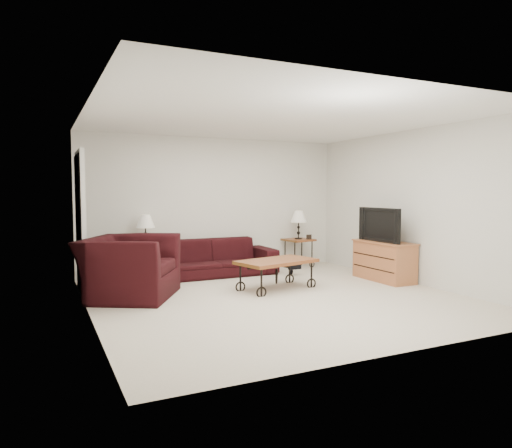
{
  "coord_description": "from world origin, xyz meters",
  "views": [
    {
      "loc": [
        -3.04,
        -5.73,
        1.5
      ],
      "look_at": [
        0.0,
        0.7,
        1.0
      ],
      "focal_mm": 32.61,
      "sensor_mm": 36.0,
      "label": 1
    }
  ],
  "objects_px": {
    "side_table_right": "(298,253)",
    "television": "(384,225)",
    "lamp_left": "(146,231)",
    "lamp_right": "(299,225)",
    "side_table_left": "(146,263)",
    "backpack": "(291,262)",
    "tv_stand": "(384,261)",
    "coffee_table": "(277,274)",
    "sofa": "(214,258)",
    "armchair": "(130,267)"
  },
  "relations": [
    {
      "from": "side_table_right",
      "to": "television",
      "type": "bearing_deg",
      "value": -72.75
    },
    {
      "from": "lamp_left",
      "to": "lamp_right",
      "type": "xyz_separation_m",
      "value": [
        3.02,
        0.0,
        0.01
      ]
    },
    {
      "from": "side_table_left",
      "to": "side_table_right",
      "type": "xyz_separation_m",
      "value": [
        3.02,
        0.0,
        0.0
      ]
    },
    {
      "from": "side_table_right",
      "to": "backpack",
      "type": "xyz_separation_m",
      "value": [
        -0.57,
        -0.71,
        -0.04
      ]
    },
    {
      "from": "lamp_right",
      "to": "backpack",
      "type": "distance_m",
      "value": 1.09
    },
    {
      "from": "lamp_left",
      "to": "tv_stand",
      "type": "height_order",
      "value": "lamp_left"
    },
    {
      "from": "side_table_left",
      "to": "tv_stand",
      "type": "bearing_deg",
      "value": -26.94
    },
    {
      "from": "side_table_left",
      "to": "lamp_left",
      "type": "xyz_separation_m",
      "value": [
        0.0,
        0.0,
        0.55
      ]
    },
    {
      "from": "backpack",
      "to": "coffee_table",
      "type": "bearing_deg",
      "value": -151.15
    },
    {
      "from": "sofa",
      "to": "television",
      "type": "height_order",
      "value": "television"
    },
    {
      "from": "side_table_right",
      "to": "television",
      "type": "distance_m",
      "value": 2.03
    },
    {
      "from": "television",
      "to": "sofa",
      "type": "bearing_deg",
      "value": -124.34
    },
    {
      "from": "side_table_right",
      "to": "lamp_left",
      "type": "height_order",
      "value": "lamp_left"
    },
    {
      "from": "lamp_left",
      "to": "lamp_right",
      "type": "bearing_deg",
      "value": 0.0
    },
    {
      "from": "side_table_right",
      "to": "sofa",
      "type": "bearing_deg",
      "value": -174.44
    },
    {
      "from": "side_table_left",
      "to": "armchair",
      "type": "bearing_deg",
      "value": -111.19
    },
    {
      "from": "lamp_left",
      "to": "television",
      "type": "distance_m",
      "value": 4.03
    },
    {
      "from": "coffee_table",
      "to": "backpack",
      "type": "relative_size",
      "value": 2.54
    },
    {
      "from": "sofa",
      "to": "coffee_table",
      "type": "distance_m",
      "value": 1.58
    },
    {
      "from": "side_table_left",
      "to": "lamp_right",
      "type": "relative_size",
      "value": 0.99
    },
    {
      "from": "tv_stand",
      "to": "television",
      "type": "xyz_separation_m",
      "value": [
        -0.02,
        -0.0,
        0.61
      ]
    },
    {
      "from": "tv_stand",
      "to": "television",
      "type": "distance_m",
      "value": 0.61
    },
    {
      "from": "television",
      "to": "side_table_left",
      "type": "bearing_deg",
      "value": -117.06
    },
    {
      "from": "lamp_right",
      "to": "side_table_right",
      "type": "bearing_deg",
      "value": 0.0
    },
    {
      "from": "armchair",
      "to": "sofa",
      "type": "bearing_deg",
      "value": -26.86
    },
    {
      "from": "armchair",
      "to": "television",
      "type": "relative_size",
      "value": 1.34
    },
    {
      "from": "tv_stand",
      "to": "television",
      "type": "height_order",
      "value": "television"
    },
    {
      "from": "sofa",
      "to": "tv_stand",
      "type": "distance_m",
      "value": 2.94
    },
    {
      "from": "sofa",
      "to": "side_table_right",
      "type": "height_order",
      "value": "sofa"
    },
    {
      "from": "sofa",
      "to": "backpack",
      "type": "relative_size",
      "value": 4.63
    },
    {
      "from": "tv_stand",
      "to": "backpack",
      "type": "distance_m",
      "value": 1.62
    },
    {
      "from": "lamp_right",
      "to": "armchair",
      "type": "height_order",
      "value": "lamp_right"
    },
    {
      "from": "sofa",
      "to": "television",
      "type": "relative_size",
      "value": 2.24
    },
    {
      "from": "side_table_left",
      "to": "tv_stand",
      "type": "xyz_separation_m",
      "value": [
        3.6,
        -1.83,
        0.05
      ]
    },
    {
      "from": "armchair",
      "to": "side_table_right",
      "type": "bearing_deg",
      "value": -40.38
    },
    {
      "from": "lamp_right",
      "to": "tv_stand",
      "type": "bearing_deg",
      "value": -72.18
    },
    {
      "from": "lamp_right",
      "to": "television",
      "type": "distance_m",
      "value": 1.92
    },
    {
      "from": "armchair",
      "to": "tv_stand",
      "type": "height_order",
      "value": "armchair"
    },
    {
      "from": "lamp_left",
      "to": "tv_stand",
      "type": "relative_size",
      "value": 0.5
    },
    {
      "from": "lamp_left",
      "to": "backpack",
      "type": "distance_m",
      "value": 2.61
    },
    {
      "from": "lamp_right",
      "to": "side_table_left",
      "type": "bearing_deg",
      "value": 180.0
    },
    {
      "from": "side_table_left",
      "to": "backpack",
      "type": "relative_size",
      "value": 1.16
    },
    {
      "from": "side_table_right",
      "to": "television",
      "type": "relative_size",
      "value": 0.57
    },
    {
      "from": "sofa",
      "to": "armchair",
      "type": "distance_m",
      "value": 2.01
    },
    {
      "from": "lamp_left",
      "to": "lamp_right",
      "type": "relative_size",
      "value": 0.99
    },
    {
      "from": "side_table_right",
      "to": "coffee_table",
      "type": "relative_size",
      "value": 0.46
    },
    {
      "from": "side_table_right",
      "to": "lamp_right",
      "type": "bearing_deg",
      "value": 0.0
    },
    {
      "from": "side_table_left",
      "to": "lamp_right",
      "type": "xyz_separation_m",
      "value": [
        3.02,
        0.0,
        0.56
      ]
    },
    {
      "from": "sofa",
      "to": "side_table_left",
      "type": "distance_m",
      "value": 1.18
    },
    {
      "from": "sofa",
      "to": "armchair",
      "type": "height_order",
      "value": "armchair"
    }
  ]
}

